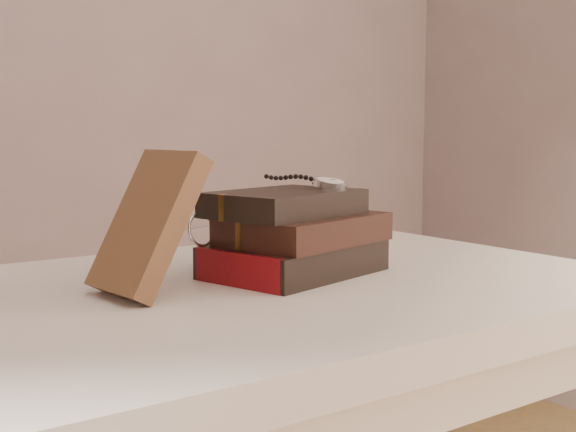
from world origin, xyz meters
TOP-DOWN VIEW (x-y plane):
  - table at (0.00, 0.35)m, footprint 1.00×0.60m
  - book_stack at (0.11, 0.36)m, footprint 0.25×0.20m
  - journal at (-0.09, 0.36)m, footprint 0.12×0.12m
  - pocket_watch at (0.17, 0.37)m, footprint 0.05×0.15m
  - eyeglasses at (0.02, 0.41)m, footprint 0.11×0.12m

SIDE VIEW (x-z plane):
  - table at x=0.00m, z-range 0.28..1.03m
  - book_stack at x=0.11m, z-range 0.75..0.85m
  - eyeglasses at x=0.02m, z-range 0.79..0.83m
  - journal at x=-0.09m, z-range 0.75..0.91m
  - pocket_watch at x=0.17m, z-range 0.85..0.87m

